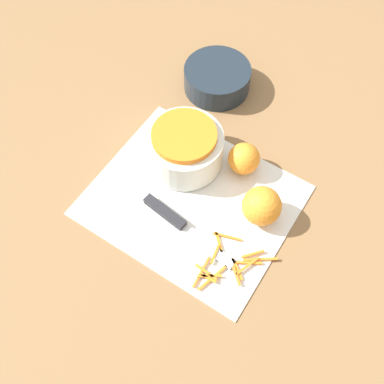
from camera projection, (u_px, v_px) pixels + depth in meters
ground_plane at (192, 201)px, 0.94m from camera, size 4.00×4.00×0.00m
cutting_board at (192, 200)px, 0.94m from camera, size 0.41×0.34×0.01m
bowl_speckled at (184, 147)px, 0.95m from camera, size 0.17×0.17×0.09m
bowl_dark at (217, 78)px, 1.08m from camera, size 0.16×0.16×0.06m
knife at (173, 219)px, 0.91m from camera, size 0.23×0.05×0.02m
orange_left at (262, 206)px, 0.88m from camera, size 0.08×0.08×0.08m
orange_right at (244, 159)px, 0.95m from camera, size 0.07×0.07×0.07m
peel_pile at (228, 264)px, 0.86m from camera, size 0.14×0.14×0.01m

